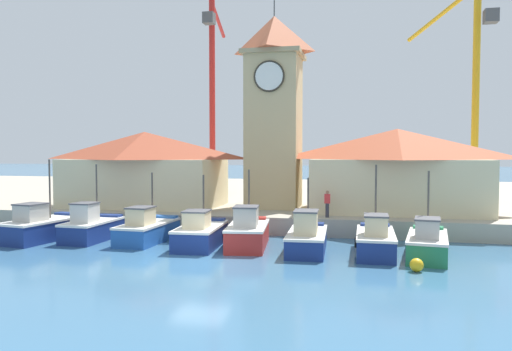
{
  "coord_description": "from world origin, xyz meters",
  "views": [
    {
      "loc": [
        7.33,
        -21.59,
        5.08
      ],
      "look_at": [
        0.54,
        9.52,
        3.5
      ],
      "focal_mm": 35.0,
      "sensor_mm": 36.0,
      "label": 1
    }
  ],
  "objects_px": {
    "fishing_boat_right_outer": "(427,243)",
    "port_crane_near": "(213,116)",
    "clock_tower": "(274,108)",
    "fishing_boat_center": "(248,233)",
    "fishing_boat_mid_left": "(201,233)",
    "fishing_boat_left_inner": "(147,229)",
    "fishing_boat_mid_right": "(307,238)",
    "fishing_boat_right_inner": "(375,240)",
    "dock_worker_along_quay": "(193,199)",
    "warehouse_left": "(145,168)",
    "dock_worker_near_tower": "(327,203)",
    "fishing_boat_left_outer": "(92,227)",
    "port_crane_far": "(472,118)",
    "fishing_boat_far_left": "(42,227)",
    "mooring_buoy": "(417,265)",
    "warehouse_right": "(397,169)"
  },
  "relations": [
    {
      "from": "fishing_boat_mid_right",
      "to": "fishing_boat_center",
      "type": "bearing_deg",
      "value": 171.41
    },
    {
      "from": "fishing_boat_mid_right",
      "to": "mooring_buoy",
      "type": "xyz_separation_m",
      "value": [
        4.98,
        -3.21,
        -0.42
      ]
    },
    {
      "from": "fishing_boat_far_left",
      "to": "fishing_boat_right_outer",
      "type": "relative_size",
      "value": 1.01
    },
    {
      "from": "fishing_boat_right_outer",
      "to": "dock_worker_near_tower",
      "type": "bearing_deg",
      "value": 134.24
    },
    {
      "from": "fishing_boat_mid_right",
      "to": "fishing_boat_right_outer",
      "type": "distance_m",
      "value": 5.76
    },
    {
      "from": "fishing_boat_mid_left",
      "to": "port_crane_far",
      "type": "distance_m",
      "value": 25.34
    },
    {
      "from": "fishing_boat_left_inner",
      "to": "port_crane_near",
      "type": "xyz_separation_m",
      "value": [
        -2.3,
        19.7,
        7.64
      ]
    },
    {
      "from": "fishing_boat_right_inner",
      "to": "dock_worker_along_quay",
      "type": "relative_size",
      "value": 3.0
    },
    {
      "from": "fishing_boat_mid_right",
      "to": "fishing_boat_right_inner",
      "type": "height_order",
      "value": "fishing_boat_right_inner"
    },
    {
      "from": "fishing_boat_mid_left",
      "to": "fishing_boat_mid_right",
      "type": "relative_size",
      "value": 0.94
    },
    {
      "from": "warehouse_left",
      "to": "warehouse_right",
      "type": "xyz_separation_m",
      "value": [
        17.66,
        0.67,
        0.04
      ]
    },
    {
      "from": "mooring_buoy",
      "to": "fishing_boat_center",
      "type": "bearing_deg",
      "value": 155.68
    },
    {
      "from": "clock_tower",
      "to": "fishing_boat_center",
      "type": "bearing_deg",
      "value": -88.33
    },
    {
      "from": "fishing_boat_center",
      "to": "warehouse_left",
      "type": "distance_m",
      "value": 12.95
    },
    {
      "from": "clock_tower",
      "to": "port_crane_far",
      "type": "distance_m",
      "value": 16.68
    },
    {
      "from": "dock_worker_near_tower",
      "to": "dock_worker_along_quay",
      "type": "bearing_deg",
      "value": 173.65
    },
    {
      "from": "fishing_boat_left_outer",
      "to": "dock_worker_along_quay",
      "type": "relative_size",
      "value": 2.66
    },
    {
      "from": "port_crane_far",
      "to": "mooring_buoy",
      "type": "bearing_deg",
      "value": -106.44
    },
    {
      "from": "fishing_boat_right_outer",
      "to": "dock_worker_near_tower",
      "type": "distance_m",
      "value": 7.45
    },
    {
      "from": "fishing_boat_left_outer",
      "to": "port_crane_far",
      "type": "relative_size",
      "value": 0.25
    },
    {
      "from": "fishing_boat_right_outer",
      "to": "port_crane_near",
      "type": "height_order",
      "value": "port_crane_near"
    },
    {
      "from": "fishing_boat_center",
      "to": "warehouse_left",
      "type": "height_order",
      "value": "warehouse_left"
    },
    {
      "from": "fishing_boat_left_inner",
      "to": "clock_tower",
      "type": "distance_m",
      "value": 12.84
    },
    {
      "from": "fishing_boat_right_inner",
      "to": "port_crane_near",
      "type": "bearing_deg",
      "value": 125.59
    },
    {
      "from": "fishing_boat_left_outer",
      "to": "mooring_buoy",
      "type": "xyz_separation_m",
      "value": [
        17.27,
        -3.76,
        -0.46
      ]
    },
    {
      "from": "clock_tower",
      "to": "dock_worker_along_quay",
      "type": "bearing_deg",
      "value": -142.69
    },
    {
      "from": "fishing_boat_right_outer",
      "to": "dock_worker_near_tower",
      "type": "relative_size",
      "value": 3.06
    },
    {
      "from": "port_crane_far",
      "to": "mooring_buoy",
      "type": "height_order",
      "value": "port_crane_far"
    },
    {
      "from": "port_crane_far",
      "to": "port_crane_near",
      "type": "bearing_deg",
      "value": 172.97
    },
    {
      "from": "fishing_boat_mid_right",
      "to": "fishing_boat_right_outer",
      "type": "xyz_separation_m",
      "value": [
        5.76,
        -0.16,
        -0.02
      ]
    },
    {
      "from": "fishing_boat_right_inner",
      "to": "dock_worker_near_tower",
      "type": "xyz_separation_m",
      "value": [
        -2.72,
        5.1,
        1.22
      ]
    },
    {
      "from": "fishing_boat_center",
      "to": "dock_worker_near_tower",
      "type": "height_order",
      "value": "fishing_boat_center"
    },
    {
      "from": "fishing_boat_right_outer",
      "to": "warehouse_left",
      "type": "xyz_separation_m",
      "value": [
        -18.52,
        8.8,
        3.14
      ]
    },
    {
      "from": "fishing_boat_center",
      "to": "dock_worker_along_quay",
      "type": "relative_size",
      "value": 2.99
    },
    {
      "from": "fishing_boat_right_outer",
      "to": "fishing_boat_center",
      "type": "bearing_deg",
      "value": 175.91
    },
    {
      "from": "fishing_boat_left_inner",
      "to": "fishing_boat_mid_right",
      "type": "bearing_deg",
      "value": -5.07
    },
    {
      "from": "fishing_boat_far_left",
      "to": "port_crane_near",
      "type": "height_order",
      "value": "port_crane_near"
    },
    {
      "from": "fishing_boat_center",
      "to": "clock_tower",
      "type": "xyz_separation_m",
      "value": [
        -0.27,
        9.22,
        7.32
      ]
    },
    {
      "from": "fishing_boat_left_outer",
      "to": "dock_worker_near_tower",
      "type": "distance_m",
      "value": 13.75
    },
    {
      "from": "clock_tower",
      "to": "port_crane_far",
      "type": "xyz_separation_m",
      "value": [
        14.61,
        8.03,
        -0.41
      ]
    },
    {
      "from": "fishing_boat_center",
      "to": "port_crane_near",
      "type": "distance_m",
      "value": 22.89
    },
    {
      "from": "port_crane_far",
      "to": "fishing_boat_far_left",
      "type": "bearing_deg",
      "value": -145.82
    },
    {
      "from": "port_crane_far",
      "to": "mooring_buoy",
      "type": "xyz_separation_m",
      "value": [
        -6.18,
        -20.94,
        -7.4
      ]
    },
    {
      "from": "fishing_boat_mid_left",
      "to": "dock_worker_along_quay",
      "type": "distance_m",
      "value": 6.61
    },
    {
      "from": "fishing_boat_center",
      "to": "fishing_boat_mid_right",
      "type": "bearing_deg",
      "value": -8.59
    },
    {
      "from": "warehouse_left",
      "to": "dock_worker_near_tower",
      "type": "relative_size",
      "value": 6.92
    },
    {
      "from": "warehouse_left",
      "to": "fishing_boat_mid_left",
      "type": "bearing_deg",
      "value": -50.21
    },
    {
      "from": "fishing_boat_mid_left",
      "to": "fishing_boat_left_inner",
      "type": "bearing_deg",
      "value": 168.37
    },
    {
      "from": "fishing_boat_far_left",
      "to": "fishing_boat_left_outer",
      "type": "height_order",
      "value": "fishing_boat_far_left"
    },
    {
      "from": "fishing_boat_mid_left",
      "to": "fishing_boat_mid_right",
      "type": "distance_m",
      "value": 5.66
    }
  ]
}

